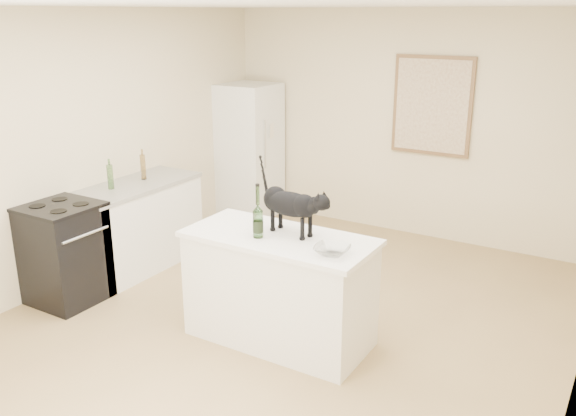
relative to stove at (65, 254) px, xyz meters
The scene contains 17 objects.
floor 2.09m from the stove, 17.10° to the left, with size 5.50×5.50×0.00m, color tan.
ceiling 2.96m from the stove, 17.10° to the left, with size 5.50×5.50×0.00m, color white.
wall_back 3.97m from the stove, 59.80° to the left, with size 4.50×4.50×0.00m, color beige.
wall_left 1.08m from the stove, 116.57° to the left, with size 5.50×5.50×0.00m, color beige.
island_base 2.09m from the stove, 11.04° to the left, with size 1.44×0.67×0.86m, color white.
island_top 2.13m from the stove, 11.04° to the left, with size 1.50×0.70×0.04m, color white.
left_cabinets 0.90m from the stove, 90.00° to the left, with size 0.60×1.40×0.86m, color white.
left_countertop 1.00m from the stove, 90.00° to the left, with size 0.62×1.44×0.04m, color gray.
stove is the anchor object (origin of this frame).
fridge 2.98m from the stove, 90.00° to the left, with size 0.68×0.68×1.70m, color white.
artwork_frame 4.16m from the stove, 55.87° to the left, with size 0.90×0.03×1.10m, color brown.
artwork_canvas 4.14m from the stove, 55.73° to the left, with size 0.82×0.00×1.02m, color beige.
black_cat 2.25m from the stove, 13.12° to the left, with size 0.61×0.18×0.43m, color black, non-canonical shape.
wine_bottle 2.05m from the stove, ahead, with size 0.08×0.08×0.37m, color #245321.
glass_bowl 2.63m from the stove, ahead, with size 0.26×0.26×0.06m, color white.
fridge_paper 3.07m from the stove, 83.38° to the left, with size 0.01×0.14×0.18m, color white.
counter_bottle_cluster 1.04m from the stove, 92.66° to the left, with size 0.08×0.49×0.26m.
Camera 1 is at (2.44, -3.94, 2.55)m, focal length 37.91 mm.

